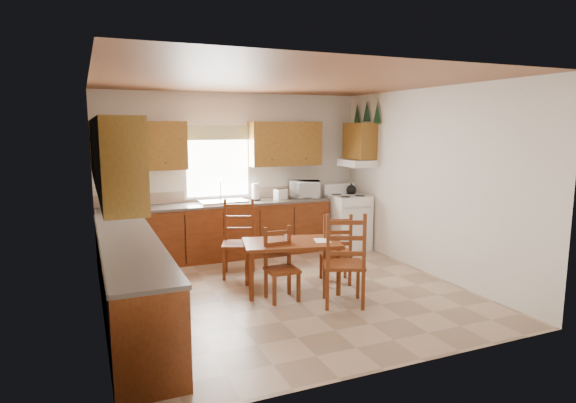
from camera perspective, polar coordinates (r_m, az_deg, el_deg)
name	(u,v)px	position (r m, az deg, el deg)	size (l,w,h in m)	color
floor	(286,292)	(6.43, -0.18, -10.65)	(4.50, 4.50, 0.00)	tan
ceiling	(286,81)	(6.08, -0.19, 14.08)	(4.50, 4.50, 0.00)	brown
wall_left	(96,201)	(5.64, -21.75, 0.09)	(4.50, 4.50, 0.00)	silver
wall_right	(429,182)	(7.28, 16.35, 2.22)	(4.50, 4.50, 0.00)	silver
wall_back	(235,174)	(8.22, -6.33, 3.25)	(4.50, 4.50, 0.00)	silver
wall_front	(390,222)	(4.16, 12.02, -2.40)	(4.50, 4.50, 0.00)	silver
lower_cab_back	(219,232)	(7.97, -8.18, -3.59)	(3.75, 0.60, 0.88)	#642C11
lower_cab_left	(131,282)	(5.71, -18.13, -9.01)	(0.60, 3.60, 0.88)	#642C11
counter_back	(218,204)	(7.89, -8.25, -0.32)	(3.75, 0.63, 0.04)	#4F4640
counter_left	(129,241)	(5.58, -18.36, -4.51)	(0.63, 3.60, 0.04)	#4F4640
backsplash	(214,195)	(8.15, -8.80, 0.74)	(3.75, 0.01, 0.18)	gray
upper_cab_back_left	(140,146)	(7.71, -17.17, 6.31)	(1.41, 0.33, 0.75)	brown
upper_cab_back_right	(285,144)	(8.32, -0.33, 6.86)	(1.25, 0.33, 0.75)	brown
upper_cab_left	(111,155)	(5.44, -20.27, 5.24)	(0.33, 3.60, 0.75)	brown
upper_cab_stove	(360,141)	(8.49, 8.49, 7.11)	(0.33, 0.62, 0.62)	brown
range_hood	(357,163)	(8.48, 8.14, 4.54)	(0.44, 0.62, 0.12)	white
window_frame	(218,163)	(8.09, -8.34, 4.54)	(1.13, 0.02, 1.18)	white
window_pane	(218,163)	(8.08, -8.33, 4.54)	(1.05, 0.01, 1.10)	white
window_valance	(217,133)	(8.04, -8.36, 8.09)	(1.19, 0.01, 0.24)	#5F793F
sink_basin	(223,202)	(7.90, -7.73, 0.00)	(0.75, 0.45, 0.04)	silver
pine_decal_a	(377,112)	(8.29, 10.52, 10.34)	(0.22, 0.22, 0.36)	#143C20
pine_decal_b	(367,111)	(8.56, 9.32, 10.58)	(0.22, 0.22, 0.36)	#143C20
pine_decal_c	(357,113)	(8.83, 8.19, 10.30)	(0.22, 0.22, 0.36)	#143C20
stove	(348,223)	(8.56, 7.08, -2.50)	(0.63, 0.65, 0.94)	white
coffeemaker	(116,199)	(7.57, -19.67, 0.30)	(0.20, 0.24, 0.34)	white
paper_towel	(255,192)	(8.09, -3.88, 1.15)	(0.12, 0.12, 0.29)	white
toaster	(281,194)	(8.20, -0.89, 0.87)	(0.21, 0.13, 0.17)	white
microwave	(305,189)	(8.39, 1.98, 1.47)	(0.49, 0.35, 0.29)	white
dining_table	(291,266)	(6.38, 0.42, -7.66)	(1.24, 0.71, 0.66)	#642C11
chair_near_left	(344,259)	(5.88, 6.61, -6.73)	(0.48, 0.46, 1.15)	#642C11
chair_near_right	(335,248)	(6.72, 5.64, -5.48)	(0.41, 0.39, 0.98)	#642C11
chair_far_left	(282,265)	(6.01, -0.72, -7.53)	(0.38, 0.36, 0.90)	#642C11
chair_far_right	(239,239)	(6.96, -5.88, -4.47)	(0.46, 0.44, 1.09)	#642C11
table_paper	(322,240)	(6.36, 4.06, -4.62)	(0.19, 0.26, 0.00)	white
table_card	(287,237)	(6.31, -0.13, -4.24)	(0.08, 0.02, 0.11)	white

